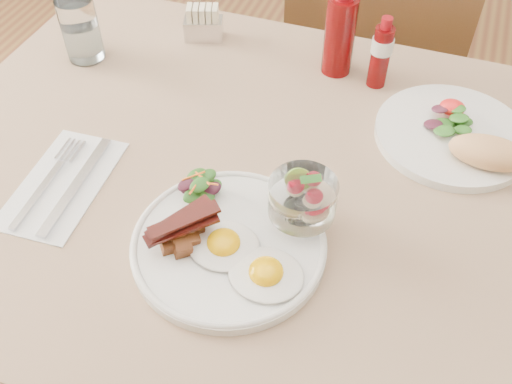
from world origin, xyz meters
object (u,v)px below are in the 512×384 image
object	(u,v)px
table	(305,219)
chair_far	(372,69)
main_plate	(229,245)
fruit_cup	(303,198)
hot_sauce_bottle	(381,53)
water_glass	(81,33)
second_plate	(461,137)
ketchup_bottle	(340,34)
sugar_caddy	(203,25)

from	to	relation	value
table	chair_far	xyz separation A→B (m)	(0.00, 0.66, -0.14)
main_plate	fruit_cup	bearing A→B (deg)	37.92
table	chair_far	size ratio (longest dim) A/B	1.43
main_plate	hot_sauce_bottle	size ratio (longest dim) A/B	2.01
water_glass	main_plate	bearing A→B (deg)	-38.38
second_plate	ketchup_bottle	world-z (taller)	ketchup_bottle
table	main_plate	distance (m)	0.20
table	fruit_cup	size ratio (longest dim) A/B	13.61
second_plate	ketchup_bottle	distance (m)	0.29
table	sugar_caddy	bearing A→B (deg)	134.25
fruit_cup	water_glass	xyz separation A→B (m)	(-0.53, 0.28, -0.02)
fruit_cup	hot_sauce_bottle	world-z (taller)	hot_sauce_bottle
chair_far	main_plate	distance (m)	0.86
second_plate	water_glass	xyz separation A→B (m)	(-0.73, 0.02, 0.04)
second_plate	hot_sauce_bottle	bearing A→B (deg)	143.75
fruit_cup	hot_sauce_bottle	distance (m)	0.39
main_plate	second_plate	xyz separation A→B (m)	(0.29, 0.33, 0.01)
table	fruit_cup	world-z (taller)	fruit_cup
second_plate	ketchup_bottle	bearing A→B (deg)	150.75
ketchup_bottle	sugar_caddy	world-z (taller)	ketchup_bottle
table	chair_far	bearing A→B (deg)	90.00
fruit_cup	hot_sauce_bottle	bearing A→B (deg)	84.98
table	ketchup_bottle	bearing A→B (deg)	96.43
main_plate	table	bearing A→B (deg)	65.72
sugar_caddy	main_plate	bearing A→B (deg)	-81.65
sugar_caddy	water_glass	distance (m)	0.24
main_plate	chair_far	bearing A→B (deg)	84.95
table	water_glass	xyz separation A→B (m)	(-0.51, 0.19, 0.14)
table	hot_sauce_bottle	distance (m)	0.34
table	ketchup_bottle	distance (m)	0.35
main_plate	sugar_caddy	size ratio (longest dim) A/B	3.20
chair_far	second_plate	world-z (taller)	chair_far
chair_far	water_glass	size ratio (longest dim) A/B	7.50
ketchup_bottle	second_plate	bearing A→B (deg)	-29.25
chair_far	fruit_cup	bearing A→B (deg)	-89.00
chair_far	ketchup_bottle	xyz separation A→B (m)	(-0.03, -0.35, 0.31)
chair_far	fruit_cup	world-z (taller)	chair_far
fruit_cup	main_plate	bearing A→B (deg)	-142.08
chair_far	main_plate	bearing A→B (deg)	-95.05
table	chair_far	distance (m)	0.68
hot_sauce_bottle	sugar_caddy	size ratio (longest dim) A/B	1.59
table	water_glass	bearing A→B (deg)	159.95
ketchup_bottle	sugar_caddy	bearing A→B (deg)	176.46
fruit_cup	ketchup_bottle	size ratio (longest dim) A/B	0.58
hot_sauce_bottle	chair_far	bearing A→B (deg)	97.29
second_plate	hot_sauce_bottle	distance (m)	0.21
table	ketchup_bottle	xyz separation A→B (m)	(-0.03, 0.31, 0.17)
ketchup_bottle	water_glass	distance (m)	0.50
fruit_cup	second_plate	xyz separation A→B (m)	(0.20, 0.27, -0.05)
table	second_plate	distance (m)	0.29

